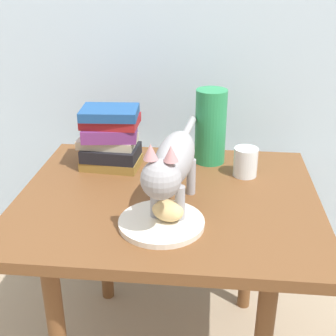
% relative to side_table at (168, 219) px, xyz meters
% --- Properties ---
extents(side_table, '(0.81, 0.67, 0.58)m').
position_rel_side_table_xyz_m(side_table, '(0.00, 0.00, 0.00)').
color(side_table, brown).
rests_on(side_table, ground).
extents(plate, '(0.21, 0.21, 0.01)m').
position_rel_side_table_xyz_m(plate, '(0.00, -0.15, 0.08)').
color(plate, silver).
rests_on(plate, side_table).
extents(bread_roll, '(0.10, 0.09, 0.05)m').
position_rel_side_table_xyz_m(bread_roll, '(0.01, -0.15, 0.11)').
color(bread_roll, '#E0BC7A').
rests_on(bread_roll, plate).
extents(cat, '(0.12, 0.48, 0.23)m').
position_rel_side_table_xyz_m(cat, '(0.02, -0.09, 0.21)').
color(cat, '#99999E').
rests_on(cat, side_table).
extents(book_stack, '(0.19, 0.14, 0.18)m').
position_rel_side_table_xyz_m(book_stack, '(-0.19, 0.17, 0.17)').
color(book_stack, olive).
rests_on(book_stack, side_table).
extents(green_vase, '(0.09, 0.09, 0.23)m').
position_rel_side_table_xyz_m(green_vase, '(0.11, 0.24, 0.19)').
color(green_vase, '#288C51').
rests_on(green_vase, side_table).
extents(candle_jar, '(0.07, 0.07, 0.08)m').
position_rel_side_table_xyz_m(candle_jar, '(0.21, 0.15, 0.11)').
color(candle_jar, silver).
rests_on(candle_jar, side_table).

